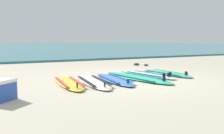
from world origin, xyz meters
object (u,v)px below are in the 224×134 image
(cooler_box, at_px, (1,90))
(surfboard_3, at_px, (136,77))
(surfboard_5, at_px, (166,73))
(surfboard_0, at_px, (69,83))
(surfboard_1, at_px, (93,82))
(surfboard_2, at_px, (114,79))
(surfboard_4, at_px, (148,75))

(cooler_box, bearing_deg, surfboard_3, 16.97)
(surfboard_3, bearing_deg, surfboard_5, 13.38)
(surfboard_0, bearing_deg, surfboard_1, -9.86)
(surfboard_0, distance_m, surfboard_5, 3.17)
(surfboard_1, bearing_deg, surfboard_0, 170.14)
(surfboard_5, bearing_deg, cooler_box, -163.99)
(surfboard_1, relative_size, surfboard_5, 1.05)
(surfboard_0, relative_size, surfboard_1, 0.94)
(surfboard_0, relative_size, cooler_box, 3.72)
(surfboard_2, bearing_deg, surfboard_4, 13.25)
(surfboard_0, distance_m, surfboard_1, 0.60)
(surfboard_2, relative_size, surfboard_5, 1.02)
(surfboard_4, bearing_deg, surfboard_2, -166.75)
(surfboard_2, relative_size, surfboard_3, 0.80)
(surfboard_4, xyz_separation_m, surfboard_5, (0.70, 0.05, -0.00))
(surfboard_5, relative_size, cooler_box, 3.78)
(cooler_box, bearing_deg, surfboard_1, 23.04)
(surfboard_1, xyz_separation_m, surfboard_2, (0.62, 0.11, 0.00))
(surfboard_4, bearing_deg, surfboard_5, 4.21)
(surfboard_3, bearing_deg, surfboard_4, 24.15)
(surfboard_0, distance_m, surfboard_4, 2.47)
(surfboard_5, distance_m, cooler_box, 4.80)
(surfboard_2, height_order, surfboard_4, same)
(surfboard_4, height_order, cooler_box, cooler_box)
(surfboard_0, bearing_deg, surfboard_3, 1.55)
(surfboard_2, height_order, cooler_box, cooler_box)
(surfboard_3, bearing_deg, surfboard_1, -173.30)
(surfboard_1, bearing_deg, surfboard_4, 12.11)
(surfboard_2, distance_m, cooler_box, 2.85)
(surfboard_5, bearing_deg, surfboard_2, -169.96)
(surfboard_2, bearing_deg, surfboard_5, 10.04)
(surfboard_0, xyz_separation_m, surfboard_3, (1.90, 0.05, -0.00))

